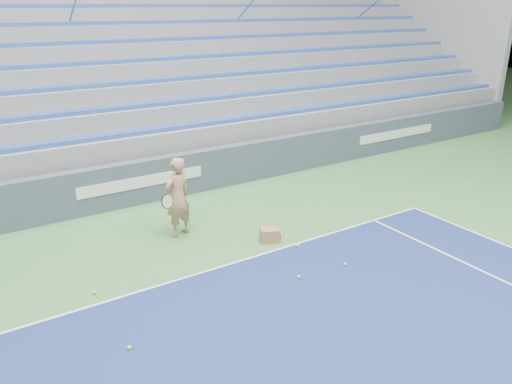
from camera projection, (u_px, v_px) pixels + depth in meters
sponsor_barrier at (140, 182)px, 12.42m from camera, size 30.00×0.32×1.10m
bleachers at (73, 81)px, 16.29m from camera, size 31.00×9.15×7.30m
tennis_player at (177, 197)px, 10.54m from camera, size 0.97×0.91×1.74m
ball_box at (270, 235)px, 10.50m from camera, size 0.47×0.43×0.29m
tennis_ball_0 at (129, 348)px, 7.22m from camera, size 0.07×0.07×0.07m
tennis_ball_1 at (299, 277)px, 9.10m from camera, size 0.07×0.07×0.07m
tennis_ball_2 at (345, 264)px, 9.54m from camera, size 0.07×0.07×0.07m
tennis_ball_3 at (298, 246)px, 10.28m from camera, size 0.07×0.07×0.07m
tennis_ball_4 at (95, 292)px, 8.61m from camera, size 0.07×0.07×0.07m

